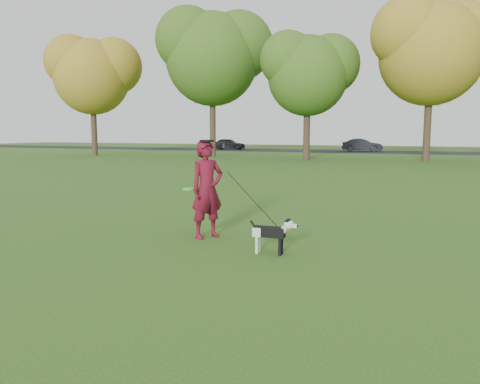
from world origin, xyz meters
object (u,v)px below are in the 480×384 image
at_px(man, 207,189).
at_px(dog, 273,231).
at_px(car_mid, 362,145).
at_px(car_left, 229,144).

xyz_separation_m(man, dog, (1.56, -0.75, -0.55)).
distance_m(dog, car_mid, 40.31).
bearing_deg(car_mid, car_left, 81.10).
bearing_deg(dog, man, 154.36).
bearing_deg(man, car_mid, 36.56).
height_order(man, car_left, man).
distance_m(man, dog, 1.81).
relative_size(man, car_mid, 0.49).
distance_m(man, car_left, 42.45).
bearing_deg(man, dog, -81.17).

